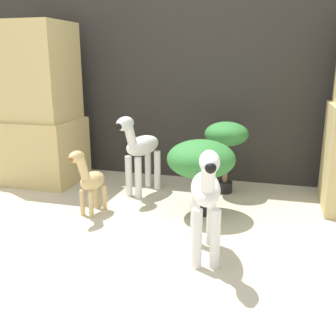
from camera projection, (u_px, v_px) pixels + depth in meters
ground_plane at (139, 265)px, 2.09m from camera, size 14.00×14.00×0.00m
wall_back at (203, 55)px, 3.38m from camera, size 6.40×0.08×2.20m
rock_pillar_left at (37, 109)px, 3.40m from camera, size 0.69×0.56×1.36m
zebra_right at (206, 195)px, 2.07m from camera, size 0.24×0.52×0.65m
zebra_left at (140, 149)px, 3.12m from camera, size 0.26×0.52×0.65m
giraffe_figurine at (89, 179)px, 2.72m from camera, size 0.17×0.35×0.48m
potted_palm_front at (226, 138)px, 3.13m from camera, size 0.35×0.35×0.58m
potted_palm_back at (201, 160)px, 2.69m from camera, size 0.47×0.47×0.53m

